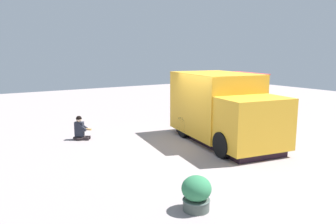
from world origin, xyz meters
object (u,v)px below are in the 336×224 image
planter_flowering_far (210,110)px  food_truck (223,110)px  person_customer (80,130)px  planter_flowering_near (196,193)px

planter_flowering_far → food_truck: bearing=-124.2°
food_truck → planter_flowering_far: food_truck is taller
person_customer → planter_flowering_far: size_ratio=1.25×
food_truck → planter_flowering_near: bearing=-137.2°
person_customer → planter_flowering_far: bearing=5.9°
person_customer → planter_flowering_far: (6.97, 0.72, 0.01)m
person_customer → food_truck: bearing=-35.8°
planter_flowering_near → planter_flowering_far: bearing=48.7°
food_truck → planter_flowering_near: food_truck is taller
food_truck → person_customer: bearing=144.2°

